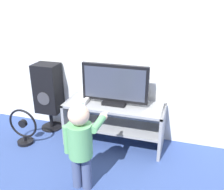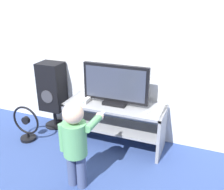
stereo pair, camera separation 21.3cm
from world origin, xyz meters
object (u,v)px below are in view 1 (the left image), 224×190
at_px(game_console, 86,101).
at_px(remote_primary, 147,112).
at_px(child, 81,141).
at_px(speaker_tower, 48,90).
at_px(floor_fan, 24,128).
at_px(television, 115,85).

bearing_deg(game_console, remote_primary, -4.32).
distance_m(game_console, child, 0.86).
bearing_deg(remote_primary, speaker_tower, 170.36).
relative_size(game_console, remote_primary, 1.40).
distance_m(speaker_tower, floor_fan, 0.63).
distance_m(television, child, 0.94).
distance_m(game_console, remote_primary, 0.79).
distance_m(game_console, speaker_tower, 0.68).
bearing_deg(child, floor_fan, 153.90).
relative_size(child, floor_fan, 1.87).
bearing_deg(television, game_console, -167.63).
bearing_deg(child, speaker_tower, 133.09).
bearing_deg(speaker_tower, television, -6.02).
height_order(game_console, speaker_tower, speaker_tower).
bearing_deg(child, game_console, 109.10).
bearing_deg(speaker_tower, floor_fan, -104.67).
distance_m(remote_primary, child, 0.91).
height_order(television, floor_fan, television).
xyz_separation_m(television, floor_fan, (-1.14, -0.37, -0.60)).
bearing_deg(speaker_tower, child, -46.91).
relative_size(game_console, child, 0.20).
height_order(television, game_console, television).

